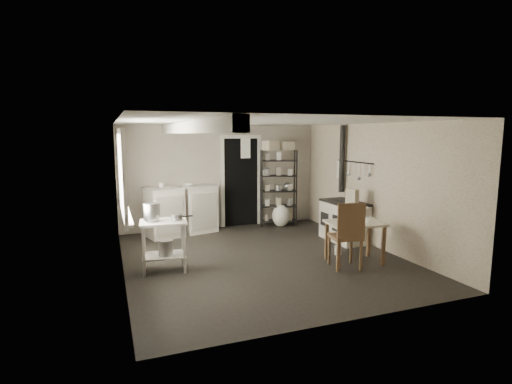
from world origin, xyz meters
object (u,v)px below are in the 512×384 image
object	(u,v)px
base_cabinets	(181,212)
shelf_rack	(278,185)
prep_table	(164,246)
stove	(344,219)
stockpot	(152,212)
flour_sack	(281,216)
chair	(345,238)
work_table	(354,240)

from	to	relation	value
base_cabinets	shelf_rack	xyz separation A→B (m)	(2.23, -0.02, 0.49)
prep_table	stove	world-z (taller)	stove
stockpot	flour_sack	bearing A→B (deg)	34.08
base_cabinets	chair	distance (m)	3.70
prep_table	work_table	xyz separation A→B (m)	(2.99, -0.67, -0.02)
shelf_rack	flour_sack	xyz separation A→B (m)	(0.02, -0.12, -0.71)
base_cabinets	prep_table	bearing A→B (deg)	-121.02
prep_table	shelf_rack	bearing A→B (deg)	37.60
flour_sack	prep_table	bearing A→B (deg)	-144.04
base_cabinets	flour_sack	world-z (taller)	base_cabinets
base_cabinets	chair	size ratio (longest dim) A/B	1.43
stockpot	stove	world-z (taller)	stockpot
prep_table	chair	size ratio (longest dim) A/B	0.74
stove	chair	distance (m)	1.63
shelf_rack	chair	xyz separation A→B (m)	(-0.19, -3.06, -0.46)
prep_table	shelf_rack	distance (m)	3.70
stove	base_cabinets	bearing A→B (deg)	147.84
stockpot	base_cabinets	bearing A→B (deg)	69.70
stockpot	base_cabinets	distance (m)	2.41
base_cabinets	flour_sack	size ratio (longest dim) A/B	3.07
prep_table	base_cabinets	xyz separation A→B (m)	(0.66, 2.25, 0.06)
chair	flour_sack	size ratio (longest dim) A/B	2.14
prep_table	work_table	size ratio (longest dim) A/B	0.88
prep_table	base_cabinets	distance (m)	2.35
stockpot	base_cabinets	size ratio (longest dim) A/B	0.17
shelf_rack	chair	bearing A→B (deg)	-77.98
base_cabinets	work_table	bearing A→B (deg)	-66.08
prep_table	shelf_rack	size ratio (longest dim) A/B	0.45
work_table	chair	bearing A→B (deg)	-150.28
base_cabinets	shelf_rack	size ratio (longest dim) A/B	0.88
stockpot	shelf_rack	xyz separation A→B (m)	(3.05, 2.19, 0.01)
stockpot	shelf_rack	bearing A→B (deg)	35.70
flour_sack	stove	bearing A→B (deg)	-67.35
work_table	base_cabinets	bearing A→B (deg)	128.54
stove	stockpot	bearing A→B (deg)	-173.95
shelf_rack	work_table	size ratio (longest dim) A/B	1.95
stove	flour_sack	bearing A→B (deg)	110.94
base_cabinets	flour_sack	bearing A→B (deg)	-18.14
base_cabinets	stove	world-z (taller)	base_cabinets
stove	chair	size ratio (longest dim) A/B	0.94
flour_sack	base_cabinets	bearing A→B (deg)	176.48
prep_table	chair	distance (m)	2.83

